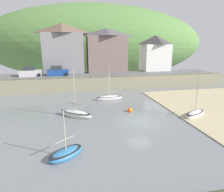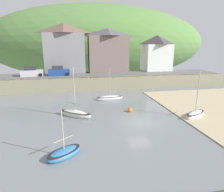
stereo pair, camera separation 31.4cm
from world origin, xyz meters
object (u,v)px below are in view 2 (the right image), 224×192
Objects in this scene: fishing_boat_green at (75,114)px; sailboat_nearest_shore at (195,114)px; waterfront_building_left at (65,48)px; parked_car_near_slipway at (32,72)px; sailboat_far_left at (64,153)px; motorboat_with_cabin at (110,98)px; mooring_buoy at (130,110)px; parked_car_by_wall at (59,71)px; waterfront_building_centre at (108,50)px; waterfront_building_right at (157,53)px.

sailboat_nearest_shore is (13.84, -2.80, -0.01)m from fishing_boat_green.
fishing_boat_green is 14.12m from sailboat_nearest_shore.
fishing_boat_green is (1.93, -22.18, -7.40)m from waterfront_building_left.
sailboat_far_left is at bearing -79.81° from parked_car_near_slipway.
motorboat_with_cabin is 8.33× the size of mooring_buoy.
parked_car_by_wall is at bearing 122.28° from motorboat_with_cabin.
waterfront_building_centre is 1.16× the size of waterfront_building_right.
waterfront_building_left is at bearing 110.04° from motorboat_with_cabin.
waterfront_building_left is 21.39m from waterfront_building_right.
sailboat_nearest_shore is (6.24, -24.98, -6.92)m from waterfront_building_centre.
waterfront_building_right is 1.93× the size of parked_car_by_wall.
waterfront_building_right is 28.24m from parked_car_near_slipway.
waterfront_building_right is 1.47× the size of sailboat_nearest_shore.
sailboat_nearest_shore reaches higher than parked_car_by_wall.
mooring_buoy is at bearing 39.21° from fishing_boat_green.
sailboat_nearest_shore is at bearing -102.60° from waterfront_building_right.
sailboat_nearest_shore is 30.26m from parked_car_near_slipway.
waterfront_building_right is 22.11m from motorboat_with_cabin.
waterfront_building_right is at bearing 84.42° from fishing_boat_green.
motorboat_with_cabin is at bearing -131.93° from waterfront_building_right.
parked_car_near_slipway is 5.10m from parked_car_by_wall.
waterfront_building_left is 30.45m from sailboat_nearest_shore.
parked_car_near_slipway and parked_car_by_wall have the same top height.
waterfront_building_centre is 1.71× the size of sailboat_nearest_shore.
fishing_boat_green is at bearing -131.22° from waterfront_building_right.
waterfront_building_centre is (9.53, -0.00, -0.49)m from waterfront_building_left.
waterfront_building_right reaches higher than fishing_boat_green.
fishing_boat_green is 1.56× the size of sailboat_far_left.
mooring_buoy is at bearing -120.10° from waterfront_building_right.
motorboat_with_cabin is 17.83m from parked_car_near_slipway.
parked_car_by_wall is (-10.76, -4.50, -4.03)m from waterfront_building_centre.
parked_car_near_slipway is at bearing 68.25° from sailboat_far_left.
waterfront_building_centre is 12.34m from parked_car_by_wall.
sailboat_nearest_shore is (-5.58, -24.98, -6.27)m from waterfront_building_right.
waterfront_building_left is at bearing 29.79° from parked_car_near_slipway.
waterfront_building_right is 2.13× the size of sailboat_far_left.
waterfront_building_right is 13.09× the size of mooring_buoy.
sailboat_nearest_shore is at bearing -75.97° from waterfront_building_centre.
waterfront_building_right reaches higher than motorboat_with_cabin.
waterfront_building_left reaches higher than mooring_buoy.
motorboat_with_cabin is at bearing -45.47° from parked_car_near_slipway.
waterfront_building_centre is at bearing -0.00° from waterfront_building_left.
waterfront_building_right is 1.94× the size of parked_car_near_slipway.
waterfront_building_left reaches higher than fishing_boat_green.
motorboat_with_cabin is at bearing -98.43° from waterfront_building_centre.
waterfront_building_left is 23.46m from fishing_boat_green.
sailboat_nearest_shore is 1.31× the size of parked_car_by_wall.
waterfront_building_centre is 15.20× the size of mooring_buoy.
parked_car_near_slipway is (-27.68, -4.50, -3.39)m from waterfront_building_right.
fishing_boat_green is 1.15× the size of motorboat_with_cabin.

